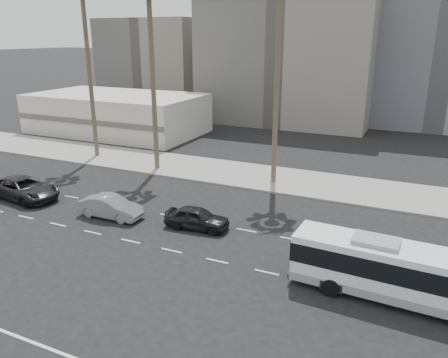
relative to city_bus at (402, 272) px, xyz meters
The scene contains 10 objects.
ground 6.88m from the city_bus, behind, with size 700.00×700.00×0.00m, color black.
sidewalk_north 16.79m from the city_bus, 113.61° to the left, with size 120.00×7.00×0.15m, color gray.
commercial_low 44.88m from the city_bus, 144.88° to the left, with size 22.00×12.16×5.00m.
midrise_beige_west 49.13m from the city_bus, 112.64° to the left, with size 24.00×18.00×18.00m, color slate.
midrise_gray_center 53.09m from the city_bus, 88.56° to the left, with size 20.00×20.00×26.00m, color slate.
midrise_beige_far 67.20m from the city_bus, 131.90° to the left, with size 18.00×16.00×15.00m, color slate.
city_bus is the anchor object (origin of this frame).
car_a 13.29m from the city_bus, 165.53° to the left, with size 4.34×1.75×1.48m, color black.
car_b 19.39m from the city_bus, behind, with size 4.69×1.64×1.55m, color gray.
car_c 27.92m from the city_bus, behind, with size 6.17×2.84×1.71m, color black.
Camera 1 is at (6.61, -19.93, 12.26)m, focal length 34.93 mm.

